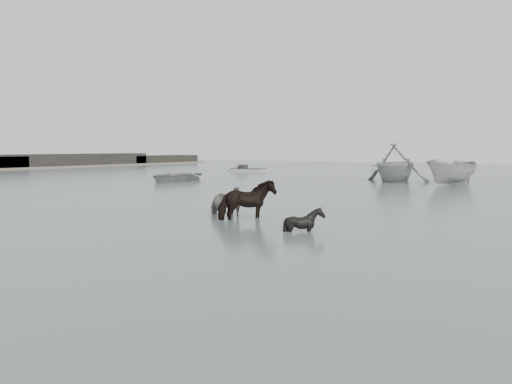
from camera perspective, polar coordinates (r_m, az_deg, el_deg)
ground at (r=15.72m, az=5.39°, el=-3.99°), size 140.00×140.00×0.00m
pony_pinto at (r=18.16m, az=-3.61°, el=-0.49°), size 1.76×0.94×1.43m
pony_dark at (r=17.07m, az=-0.96°, el=-0.48°), size 1.75×1.92×1.64m
pony_black at (r=14.85m, az=5.53°, el=-2.34°), size 1.03×0.92×1.12m
rowboat_lead at (r=37.71m, az=-9.30°, el=2.02°), size 3.96×5.29×1.04m
rowboat_trail at (r=38.37m, az=15.68°, el=3.38°), size 5.47×6.14×2.96m
boat_small at (r=36.10m, az=21.52°, el=2.25°), size 3.49×5.13×1.85m
skiff_outer at (r=51.48m, az=-0.88°, el=2.71°), size 4.96×2.23×0.75m
skiff_far at (r=61.59m, az=14.91°, el=2.93°), size 5.65×3.06×0.75m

